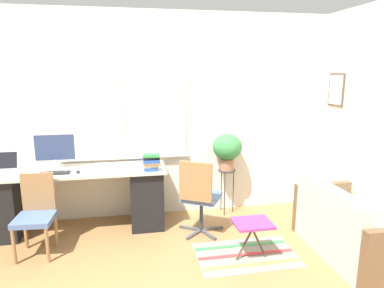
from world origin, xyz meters
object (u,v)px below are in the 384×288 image
(monitor, at_px, (55,150))
(desk_chair_wooden, at_px, (36,213))
(keyboard, at_px, (54,173))
(mouse, at_px, (78,172))
(couch_loveseat, at_px, (350,231))
(potted_plant, at_px, (227,148))
(laptop, at_px, (2,168))
(plant_stand, at_px, (227,176))
(folding_stool, at_px, (253,226))
(office_chair_swivel, at_px, (199,195))
(book_stack, at_px, (151,162))

(monitor, height_order, desk_chair_wooden, monitor)
(keyboard, bearing_deg, mouse, -5.31)
(couch_loveseat, bearing_deg, mouse, 70.76)
(mouse, bearing_deg, couch_loveseat, -19.24)
(couch_loveseat, height_order, potted_plant, potted_plant)
(laptop, xyz_separation_m, plant_stand, (2.78, 0.13, -0.29))
(monitor, height_order, folding_stool, monitor)
(folding_stool, bearing_deg, desk_chair_wooden, 166.04)
(mouse, height_order, plant_stand, mouse)
(desk_chair_wooden, bearing_deg, keyboard, 71.78)
(office_chair_swivel, relative_size, plant_stand, 1.51)
(monitor, relative_size, potted_plant, 0.95)
(office_chair_swivel, bearing_deg, folding_stool, 154.21)
(keyboard, height_order, mouse, mouse)
(keyboard, xyz_separation_m, plant_stand, (2.17, 0.30, -0.25))
(keyboard, distance_m, folding_stool, 2.32)
(monitor, xyz_separation_m, mouse, (0.28, -0.21, -0.22))
(couch_loveseat, xyz_separation_m, potted_plant, (-0.98, 1.33, 0.65))
(book_stack, relative_size, office_chair_swivel, 0.23)
(potted_plant, bearing_deg, monitor, -177.07)
(book_stack, bearing_deg, monitor, 167.71)
(book_stack, relative_size, plant_stand, 0.34)
(folding_stool, bearing_deg, mouse, 154.01)
(couch_loveseat, distance_m, plant_stand, 1.67)
(mouse, bearing_deg, monitor, 142.44)
(plant_stand, bearing_deg, office_chair_swivel, -131.31)
(desk_chair_wooden, relative_size, office_chair_swivel, 0.91)
(potted_plant, xyz_separation_m, folding_stool, (-0.07, -1.21, -0.55))
(laptop, distance_m, couch_loveseat, 3.98)
(book_stack, bearing_deg, potted_plant, 18.80)
(couch_loveseat, bearing_deg, keyboard, 71.87)
(office_chair_swivel, relative_size, couch_loveseat, 0.70)
(potted_plant, bearing_deg, laptop, -177.30)
(laptop, xyz_separation_m, couch_loveseat, (3.76, -1.20, -0.56))
(book_stack, distance_m, plant_stand, 1.16)
(monitor, distance_m, potted_plant, 2.18)
(desk_chair_wooden, height_order, potted_plant, potted_plant)
(laptop, bearing_deg, potted_plant, 2.70)
(office_chair_swivel, bearing_deg, potted_plant, -100.69)
(mouse, xyz_separation_m, potted_plant, (1.90, 0.33, 0.13))
(desk_chair_wooden, xyz_separation_m, plant_stand, (2.31, 0.66, 0.08))
(mouse, distance_m, folding_stool, 2.07)
(couch_loveseat, relative_size, plant_stand, 2.15)
(monitor, relative_size, folding_stool, 1.13)
(laptop, relative_size, keyboard, 0.94)
(desk_chair_wooden, bearing_deg, mouse, 43.00)
(keyboard, xyz_separation_m, mouse, (0.27, -0.02, 0.01))
(office_chair_swivel, xyz_separation_m, folding_stool, (0.43, -0.64, -0.12))
(folding_stool, bearing_deg, book_stack, 138.67)
(keyboard, height_order, book_stack, book_stack)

